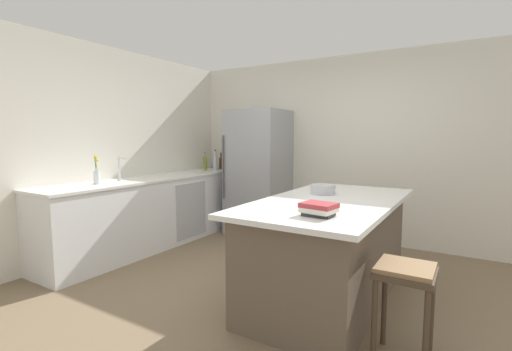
{
  "coord_description": "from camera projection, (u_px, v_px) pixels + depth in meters",
  "views": [
    {
      "loc": [
        1.58,
        -2.79,
        1.47
      ],
      "look_at": [
        -0.69,
        0.92,
        1.0
      ],
      "focal_mm": 25.07,
      "sensor_mm": 36.0,
      "label": 1
    }
  ],
  "objects": [
    {
      "name": "ground_plane",
      "position": [
        268.0,
        295.0,
        3.34
      ],
      "size": [
        7.2,
        7.2,
        0.0
      ],
      "primitive_type": "plane",
      "color": "#7A664C"
    },
    {
      "name": "wall_rear",
      "position": [
        345.0,
        149.0,
        5.11
      ],
      "size": [
        6.0,
        0.1,
        2.6
      ],
      "primitive_type": "cube",
      "color": "silver",
      "rests_on": "ground_plane"
    },
    {
      "name": "wall_left",
      "position": [
        98.0,
        151.0,
        4.47
      ],
      "size": [
        0.1,
        6.0,
        2.6
      ],
      "primitive_type": "cube",
      "color": "silver",
      "rests_on": "ground_plane"
    },
    {
      "name": "counter_run_left",
      "position": [
        154.0,
        211.0,
        4.84
      ],
      "size": [
        0.66,
        3.12,
        0.93
      ],
      "color": "white",
      "rests_on": "ground_plane"
    },
    {
      "name": "kitchen_island",
      "position": [
        329.0,
        248.0,
        3.24
      ],
      "size": [
        1.09,
        2.11,
        0.91
      ],
      "color": "brown",
      "rests_on": "ground_plane"
    },
    {
      "name": "refrigerator",
      "position": [
        258.0,
        173.0,
        5.42
      ],
      "size": [
        0.82,
        0.77,
        1.87
      ],
      "color": "#93969B",
      "rests_on": "ground_plane"
    },
    {
      "name": "bar_stool",
      "position": [
        405.0,
        283.0,
        2.29
      ],
      "size": [
        0.36,
        0.36,
        0.66
      ],
      "color": "#473828",
      "rests_on": "ground_plane"
    },
    {
      "name": "sink_faucet",
      "position": [
        120.0,
        168.0,
        4.38
      ],
      "size": [
        0.15,
        0.05,
        0.3
      ],
      "color": "silver",
      "rests_on": "counter_run_left"
    },
    {
      "name": "flower_vase",
      "position": [
        97.0,
        174.0,
        4.07
      ],
      "size": [
        0.07,
        0.07,
        0.33
      ],
      "color": "silver",
      "rests_on": "counter_run_left"
    },
    {
      "name": "syrup_bottle",
      "position": [
        221.0,
        163.0,
        5.97
      ],
      "size": [
        0.06,
        0.06,
        0.28
      ],
      "color": "#5B3319",
      "rests_on": "counter_run_left"
    },
    {
      "name": "vinegar_bottle",
      "position": [
        216.0,
        162.0,
        5.92
      ],
      "size": [
        0.05,
        0.05,
        0.33
      ],
      "color": "#994C23",
      "rests_on": "counter_run_left"
    },
    {
      "name": "soda_bottle",
      "position": [
        215.0,
        162.0,
        5.81
      ],
      "size": [
        0.06,
        0.06,
        0.32
      ],
      "color": "silver",
      "rests_on": "counter_run_left"
    },
    {
      "name": "olive_oil_bottle",
      "position": [
        205.0,
        163.0,
        5.8
      ],
      "size": [
        0.06,
        0.06,
        0.29
      ],
      "color": "olive",
      "rests_on": "counter_run_left"
    },
    {
      "name": "cookbook_stack",
      "position": [
        319.0,
        209.0,
        2.53
      ],
      "size": [
        0.26,
        0.22,
        0.09
      ],
      "color": "#2D2D33",
      "rests_on": "kitchen_island"
    },
    {
      "name": "mixing_bowl",
      "position": [
        323.0,
        189.0,
        3.5
      ],
      "size": [
        0.24,
        0.24,
        0.09
      ],
      "color": "#B2B5BA",
      "rests_on": "kitchen_island"
    }
  ]
}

